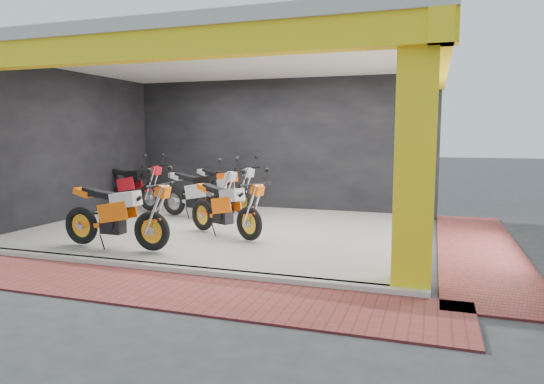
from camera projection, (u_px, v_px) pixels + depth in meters
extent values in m
plane|color=#2D2D30|center=(186.00, 255.00, 8.29)|extent=(80.00, 80.00, 0.00)
cube|color=white|center=(232.00, 230.00, 10.17)|extent=(8.00, 6.00, 0.10)
cube|color=beige|center=(230.00, 57.00, 9.76)|extent=(8.40, 6.40, 0.20)
cube|color=black|center=(277.00, 146.00, 12.89)|extent=(8.20, 0.20, 3.50)
cube|color=black|center=(69.00, 147.00, 11.26)|extent=(0.20, 6.20, 3.50)
cube|color=yellow|center=(415.00, 158.00, 6.20)|extent=(0.50, 0.50, 3.50)
cube|color=yellow|center=(147.00, 47.00, 6.97)|extent=(8.40, 0.30, 0.40)
cube|color=yellow|center=(439.00, 63.00, 8.53)|extent=(0.30, 6.40, 0.40)
cube|color=white|center=(153.00, 267.00, 7.33)|extent=(8.00, 0.20, 0.10)
cube|color=maroon|center=(122.00, 284.00, 6.60)|extent=(9.00, 1.40, 0.03)
cube|color=maroon|center=(479.00, 249.00, 8.66)|extent=(1.40, 7.00, 0.03)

